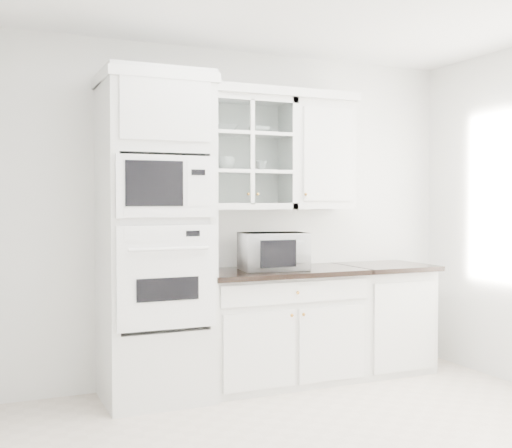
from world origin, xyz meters
name	(u,v)px	position (x,y,z in m)	size (l,w,h in m)	color
room_shell	(309,152)	(0.00, 0.43, 1.78)	(4.00, 3.50, 2.70)	white
oven_column	(155,237)	(-0.75, 1.42, 1.20)	(0.76, 0.68, 2.40)	silver
base_cabinet_run	(279,325)	(0.28, 1.45, 0.46)	(1.32, 0.67, 0.92)	silver
extra_base_cabinet	(383,316)	(1.28, 1.45, 0.46)	(0.72, 0.67, 0.92)	silver
upper_cabinet_glass	(244,153)	(0.03, 1.58, 1.85)	(0.80, 0.33, 0.90)	silver
upper_cabinet_solid	(318,156)	(0.71, 1.58, 1.85)	(0.55, 0.33, 0.90)	silver
crown_molding	(233,91)	(-0.07, 1.56, 2.33)	(2.14, 0.38, 0.07)	white
countertop_microwave	(273,251)	(0.21, 1.42, 1.07)	(0.51, 0.43, 0.30)	white
bowl_a	(223,129)	(-0.15, 1.58, 2.04)	(0.23, 0.23, 0.06)	white
bowl_b	(259,130)	(0.16, 1.58, 2.04)	(0.18, 0.18, 0.06)	white
cup_a	(226,164)	(-0.12, 1.60, 1.76)	(0.14, 0.14, 0.11)	white
cup_b	(261,166)	(0.18, 1.58, 1.75)	(0.09, 0.09, 0.08)	white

